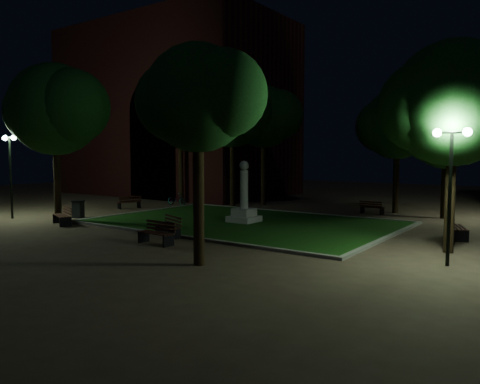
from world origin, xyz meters
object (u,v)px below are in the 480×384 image
at_px(bench_right_side, 456,228).
at_px(trash_bin, 78,209).
at_px(bench_left_side, 129,203).
at_px(bicycle, 177,199).
at_px(bench_near_right, 169,227).
at_px(bench_far_side, 372,208).
at_px(monument, 244,205).
at_px(bench_west_near, 63,216).
at_px(bench_near_left, 157,234).

distance_m(bench_right_side, trash_bin, 19.63).
bearing_deg(bench_left_side, bicycle, -178.00).
xyz_separation_m(bench_near_right, bench_far_side, (4.58, 12.74, -0.06)).
relative_size(monument, bench_west_near, 1.77).
relative_size(bench_far_side, trash_bin, 1.50).
distance_m(bench_west_near, bicycle, 10.22).
bearing_deg(trash_bin, bench_near_right, -9.35).
xyz_separation_m(trash_bin, bicycle, (0.06, 8.07, -0.06)).
distance_m(bench_west_near, bench_left_side, 7.27).
height_order(monument, bench_west_near, monument).
bearing_deg(bench_west_near, bench_near_right, 26.49).
xyz_separation_m(bench_near_left, bench_near_right, (-0.83, 1.55, -0.00)).
height_order(bench_near_right, bench_far_side, bench_near_right).
relative_size(bench_left_side, bicycle, 0.98).
height_order(bench_west_near, bench_far_side, bench_west_near).
bearing_deg(bench_right_side, bench_near_left, 110.51).
relative_size(bench_near_left, bench_left_side, 1.03).
bearing_deg(monument, bicycle, 154.04).
bearing_deg(bench_far_side, monument, 66.25).
relative_size(bench_right_side, bench_far_side, 1.29).
relative_size(monument, bench_far_side, 2.18).
bearing_deg(bench_near_left, bicycle, 131.93).
bearing_deg(bench_west_near, trash_bin, 149.25).
distance_m(bench_near_left, bench_near_right, 1.76).
distance_m(bench_far_side, trash_bin, 17.29).
xyz_separation_m(bench_near_right, bench_left_side, (-9.53, 6.11, -0.03)).
xyz_separation_m(bench_west_near, bench_right_side, (17.28, 7.40, 0.02)).
height_order(bench_near_right, trash_bin, trash_bin).
xyz_separation_m(monument, bench_near_right, (-0.44, -5.15, -0.53)).
bearing_deg(bench_far_side, bench_right_side, 139.13).
distance_m(monument, bench_left_side, 10.04).
bearing_deg(bench_near_right, bench_right_side, 54.92).
relative_size(bench_west_near, bench_left_side, 1.11).
bearing_deg(trash_bin, monument, 22.87).
bearing_deg(bench_west_near, bench_near_left, 14.37).
xyz_separation_m(monument, bench_west_near, (-7.30, -5.80, -0.52)).
xyz_separation_m(bench_right_side, trash_bin, (-18.88, -5.36, 0.03)).
height_order(monument, trash_bin, monument).
bearing_deg(bench_near_left, bench_far_side, 77.24).
height_order(bench_far_side, bicycle, bicycle).
distance_m(monument, trash_bin, 9.68).
xyz_separation_m(bench_near_left, bench_west_near, (-7.69, 0.91, 0.01)).
height_order(bench_left_side, bicycle, bicycle).
xyz_separation_m(bench_left_side, bench_right_side, (19.95, 0.64, 0.06)).
xyz_separation_m(bench_west_near, bench_left_side, (-2.67, 6.76, -0.04)).
distance_m(bench_near_right, bicycle, 12.65).
relative_size(bench_near_right, bench_far_side, 1.19).
height_order(bench_west_near, bench_right_side, bench_right_side).
bearing_deg(monument, bench_right_side, 9.15).
bearing_deg(trash_bin, bench_west_near, -51.84).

